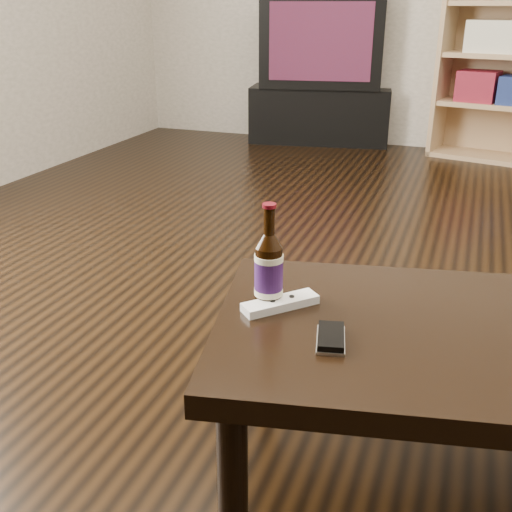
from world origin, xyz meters
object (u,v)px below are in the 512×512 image
(coffee_table, at_px, (463,351))
(phone, at_px, (331,338))
(tv_stand, at_px, (320,113))
(remote, at_px, (280,303))
(tv, at_px, (323,40))
(beer_bottle, at_px, (269,270))
(bookshelf, at_px, (500,51))

(coffee_table, bearing_deg, phone, -150.64)
(tv_stand, relative_size, remote, 6.62)
(phone, bearing_deg, tv_stand, 91.82)
(coffee_table, xyz_separation_m, remote, (-0.39, -0.04, 0.06))
(tv, distance_m, beer_bottle, 3.66)
(tv_stand, height_order, remote, tv_stand)
(bookshelf, relative_size, beer_bottle, 5.93)
(remote, bearing_deg, beer_bottle, -155.67)
(bookshelf, bearing_deg, tv, -174.39)
(tv_stand, xyz_separation_m, tv, (0.00, -0.00, 0.55))
(coffee_table, relative_size, phone, 9.72)
(coffee_table, xyz_separation_m, phone, (-0.25, -0.14, 0.06))
(tv_stand, height_order, bookshelf, bookshelf)
(beer_bottle, bearing_deg, tv_stand, 102.40)
(beer_bottle, bearing_deg, remote, -19.15)
(tv, bearing_deg, remote, -86.56)
(tv, relative_size, coffee_table, 0.85)
(coffee_table, height_order, beer_bottle, beer_bottle)
(tv, xyz_separation_m, coffee_table, (1.21, -3.54, -0.42))
(tv, relative_size, remote, 6.07)
(tv, height_order, beer_bottle, tv)
(tv_stand, relative_size, beer_bottle, 4.53)
(tv, xyz_separation_m, bookshelf, (1.26, -0.17, -0.04))
(tv, xyz_separation_m, beer_bottle, (0.78, -3.57, -0.29))
(coffee_table, distance_m, remote, 0.40)
(tv_stand, xyz_separation_m, coffee_table, (1.21, -3.54, 0.13))
(tv, bearing_deg, phone, -84.86)
(tv_stand, height_order, beer_bottle, beer_bottle)
(tv_stand, xyz_separation_m, bookshelf, (1.26, -0.17, 0.51))
(beer_bottle, bearing_deg, coffee_table, 3.54)
(tv_stand, relative_size, bookshelf, 0.76)
(coffee_table, distance_m, beer_bottle, 0.45)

